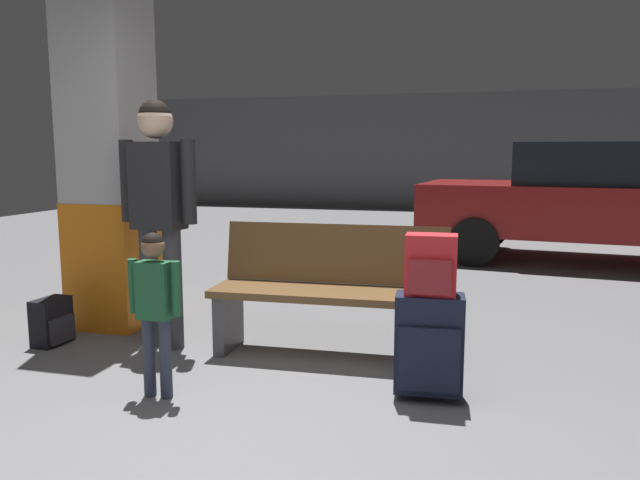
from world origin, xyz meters
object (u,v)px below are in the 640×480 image
object	(u,v)px
structural_pillar	(108,128)
suitcase	(429,344)
backpack_dark_floor	(52,322)
bench	(330,291)
parked_car_near	(592,199)
adult	(158,197)
backpack_bright	(431,266)
child	(155,297)

from	to	relation	value
structural_pillar	suitcase	world-z (taller)	structural_pillar
structural_pillar	backpack_dark_floor	world-z (taller)	structural_pillar
bench	backpack_dark_floor	bearing A→B (deg)	-170.40
parked_car_near	adult	bearing A→B (deg)	-128.06
backpack_bright	bench	bearing A→B (deg)	139.06
suitcase	backpack_bright	bearing A→B (deg)	-122.14
suitcase	parked_car_near	distance (m)	5.23
suitcase	backpack_bright	xyz separation A→B (m)	(-0.00, -0.00, 0.45)
suitcase	parked_car_near	world-z (taller)	parked_car_near
child	suitcase	bearing A→B (deg)	13.83
child	parked_car_near	world-z (taller)	parked_car_near
suitcase	child	distance (m)	1.56
adult	parked_car_near	xyz separation A→B (m)	(3.52, 4.50, -0.27)
structural_pillar	adult	size ratio (longest dim) A/B	1.82
suitcase	child	xyz separation A→B (m)	(-1.50, -0.37, 0.26)
suitcase	adult	size ratio (longest dim) A/B	0.35
parked_car_near	suitcase	bearing A→B (deg)	-107.80
bench	adult	distance (m)	1.37
suitcase	parked_car_near	bearing A→B (deg)	72.20
backpack_bright	parked_car_near	bearing A→B (deg)	72.20
adult	child	bearing A→B (deg)	-62.41
bench	backpack_dark_floor	xyz separation A→B (m)	(-2.00, -0.34, -0.28)
suitcase	bench	bearing A→B (deg)	139.10
structural_pillar	bench	size ratio (longest dim) A/B	1.96
child	backpack_dark_floor	world-z (taller)	child
structural_pillar	adult	world-z (taller)	structural_pillar
suitcase	child	world-z (taller)	child
backpack_dark_floor	parked_car_near	world-z (taller)	parked_car_near
structural_pillar	backpack_dark_floor	size ratio (longest dim) A/B	9.34
child	backpack_bright	bearing A→B (deg)	13.82
child	backpack_dark_floor	size ratio (longest dim) A/B	2.80
structural_pillar	bench	xyz separation A→B (m)	(1.86, -0.26, -1.13)
suitcase	adult	bearing A→B (deg)	166.59
backpack_bright	suitcase	bearing A→B (deg)	57.86
parked_car_near	backpack_bright	bearing A→B (deg)	-107.80
backpack_bright	parked_car_near	world-z (taller)	parked_car_near
adult	bench	bearing A→B (deg)	8.36
child	parked_car_near	size ratio (longest dim) A/B	0.22
suitcase	backpack_dark_floor	size ratio (longest dim) A/B	1.78
backpack_bright	parked_car_near	distance (m)	5.21
backpack_bright	child	world-z (taller)	child
backpack_dark_floor	parked_car_near	xyz separation A→B (m)	(4.33, 4.66, 0.64)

